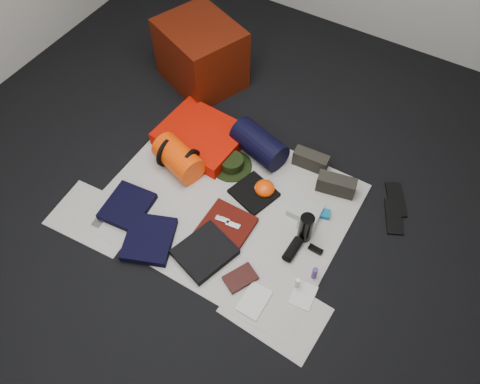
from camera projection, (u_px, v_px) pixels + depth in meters
The scene contains 37 objects.
floor at pixel (227, 204), 3.22m from camera, with size 4.50×4.50×0.02m, color black.
newspaper_mat at pixel (227, 203), 3.21m from camera, with size 1.60×1.30×0.01m, color silver.
newspaper_sheet_front_left at pixel (95, 217), 3.14m from camera, with size 0.58×0.40×0.00m, color silver.
newspaper_sheet_front_right at pixel (275, 310), 2.77m from camera, with size 0.58×0.40×0.00m, color silver.
red_cabinet at pixel (201, 54), 3.72m from camera, with size 0.62×0.51×0.51m, color #511305.
sleeping_pad at pixel (201, 136), 3.48m from camera, with size 0.60×0.49×0.11m, color red.
stuff_sack at pixel (178, 158), 3.29m from camera, with size 0.21×0.21×0.36m, color #FF3F04.
sack_strap_left at pixel (167, 152), 3.32m from camera, with size 0.22×0.22×0.03m, color black.
sack_strap_right at pixel (190, 164), 3.26m from camera, with size 0.22×0.22×0.03m, color black.
navy_duffel at pixel (259, 144), 3.37m from camera, with size 0.21×0.21×0.41m, color black.
boonie_brim at pixel (232, 166), 3.38m from camera, with size 0.30×0.30×0.01m, color black.
boonie_crown at pixel (232, 162), 3.35m from camera, with size 0.17×0.17×0.07m, color black.
hiking_boot_left at pixel (311, 160), 3.34m from camera, with size 0.25×0.09×0.13m, color #292620.
hiking_boot_right at pixel (336, 185), 3.21m from camera, with size 0.26×0.10×0.13m, color #292620.
flip_flop_left at pixel (396, 199), 3.22m from camera, with size 0.11×0.29×0.02m, color black.
flip_flop_right at pixel (394, 217), 3.14m from camera, with size 0.10×0.28×0.02m, color black.
trousers_navy_a at pixel (127, 206), 3.16m from camera, with size 0.28×0.32×0.05m, color black.
trousers_navy_b at pixel (149, 239), 3.01m from camera, with size 0.30×0.34×0.05m, color black.
trousers_charcoal at pixel (205, 252), 2.96m from camera, with size 0.30×0.34×0.05m, color black.
black_tshirt at pixel (254, 193), 3.23m from camera, with size 0.27×0.26×0.03m, color black.
red_shirt at pixel (226, 227), 3.07m from camera, with size 0.32×0.32×0.04m, color #470D07.
orange_stuff_sack at pixel (265, 188), 3.22m from camera, with size 0.14×0.14×0.09m, color #FF3F04.
first_aid_pouch at pixel (305, 210), 3.14m from camera, with size 0.21×0.16×0.05m, color #9DA59C.
water_bottle at pixel (306, 228), 2.96m from camera, with size 0.09×0.09×0.23m, color black.
speaker at pixel (293, 249), 2.96m from camera, with size 0.07×0.07×0.17m, color black.
compact_camera at pixel (306, 225), 3.07m from camera, with size 0.11×0.07×0.05m, color silver.
cyan_case at pixel (322, 213), 3.14m from camera, with size 0.11×0.07×0.03m, color #10699D.
toiletry_purple at pixel (315, 273), 2.85m from camera, with size 0.03×0.03×0.10m, color #432372.
toiletry_clear at pixel (297, 283), 2.82m from camera, with size 0.03×0.03×0.09m, color silver.
paperback_book at pixel (240, 278), 2.87m from camera, with size 0.13×0.19×0.03m, color black.
map_booklet at pixel (254, 301), 2.79m from camera, with size 0.14×0.21×0.01m, color silver.
map_printout at pixel (303, 295), 2.82m from camera, with size 0.13×0.17×0.01m, color silver.
sunglasses at pixel (316, 250), 2.98m from camera, with size 0.09×0.04×0.02m, color black.
key_cluster at pixel (98, 223), 3.11m from camera, with size 0.06×0.06×0.01m, color silver.
tape_roll at pixel (259, 188), 3.22m from camera, with size 0.05×0.05×0.04m, color white.
energy_bar_a at pixel (222, 220), 3.07m from camera, with size 0.10×0.04×0.01m, color silver.
energy_bar_b at pixel (233, 225), 3.05m from camera, with size 0.10×0.04×0.01m, color silver.
Camera 1 is at (0.99, -1.48, 2.68)m, focal length 35.00 mm.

